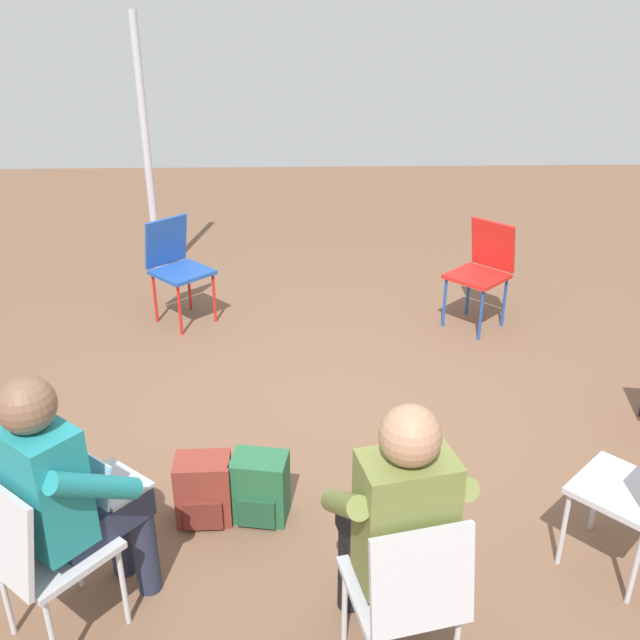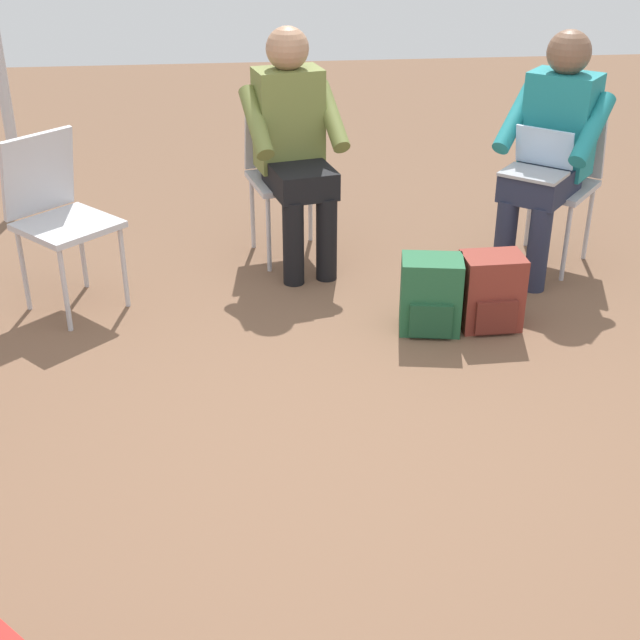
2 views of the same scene
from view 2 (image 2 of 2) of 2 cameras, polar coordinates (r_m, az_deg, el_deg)
name	(u,v)px [view 2 (image 2 of 2)]	position (r m, az deg, el deg)	size (l,w,h in m)	color
ground_plane	(358,441)	(3.45, 2.46, -7.75)	(14.00, 14.00, 0.00)	brown
chair_southwest	(558,172)	(4.97, 15.02, 9.14)	(0.58, 0.59, 0.85)	#B7B7BC
chair_southeast	(57,210)	(4.45, -16.48, 6.77)	(0.58, 0.59, 0.85)	#B7B7BC
chair_south	(286,166)	(4.90, -2.22, 9.84)	(0.48, 0.51, 0.85)	#B7B7BC
person_with_laptop	(551,144)	(4.75, 14.58, 10.88)	(0.63, 0.64, 1.24)	#23283D
person_in_olive	(294,138)	(4.69, -1.68, 11.55)	(0.56, 0.57, 1.24)	black
backpack_near_laptop_user	(490,295)	(4.26, 10.85, 1.56)	(0.29, 0.25, 0.36)	maroon
backpack_by_empty_chair	(430,299)	(4.18, 7.08, 1.35)	(0.31, 0.28, 0.36)	#235B38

